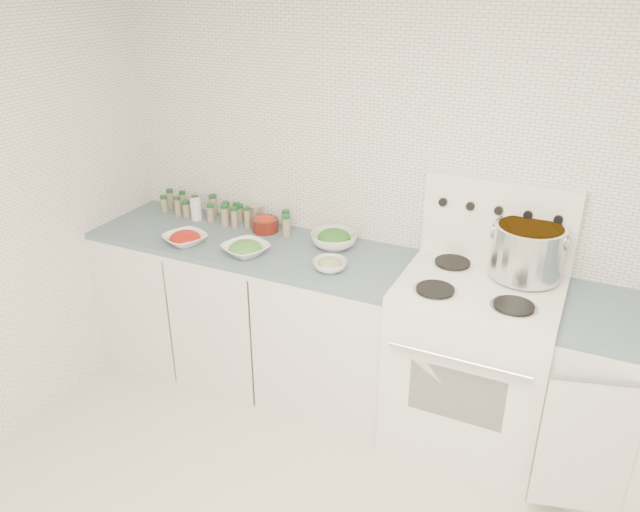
{
  "coord_description": "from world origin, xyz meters",
  "views": [
    {
      "loc": [
        0.91,
        -1.54,
        2.33
      ],
      "look_at": [
        -0.36,
        1.14,
        0.93
      ],
      "focal_mm": 35.0,
      "sensor_mm": 36.0,
      "label": 1
    }
  ],
  "objects_px": {
    "stove": "(472,359)",
    "bowl_tomato": "(185,238)",
    "stock_pot": "(528,249)",
    "bowl_snowpea": "(246,249)"
  },
  "relations": [
    {
      "from": "bowl_tomato",
      "to": "bowl_snowpea",
      "type": "xyz_separation_m",
      "value": [
        0.38,
        0.02,
        0.0
      ]
    },
    {
      "from": "stock_pot",
      "to": "bowl_snowpea",
      "type": "distance_m",
      "value": 1.44
    },
    {
      "from": "bowl_snowpea",
      "to": "stock_pot",
      "type": "bearing_deg",
      "value": 11.74
    },
    {
      "from": "bowl_tomato",
      "to": "bowl_snowpea",
      "type": "relative_size",
      "value": 0.97
    },
    {
      "from": "stove",
      "to": "stock_pot",
      "type": "height_order",
      "value": "stove"
    },
    {
      "from": "stove",
      "to": "bowl_snowpea",
      "type": "relative_size",
      "value": 4.5
    },
    {
      "from": "bowl_tomato",
      "to": "stock_pot",
      "type": "bearing_deg",
      "value": 10.05
    },
    {
      "from": "stove",
      "to": "stock_pot",
      "type": "distance_m",
      "value": 0.63
    },
    {
      "from": "stock_pot",
      "to": "bowl_tomato",
      "type": "bearing_deg",
      "value": -169.95
    },
    {
      "from": "stove",
      "to": "bowl_tomato",
      "type": "xyz_separation_m",
      "value": [
        -1.61,
        -0.17,
        0.44
      ]
    }
  ]
}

